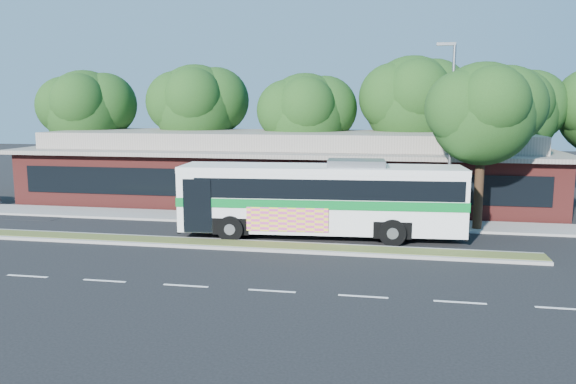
# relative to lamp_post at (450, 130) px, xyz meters

# --- Properties ---
(ground) EXTENTS (120.00, 120.00, 0.00)m
(ground) POSITION_rel_lamp_post_xyz_m (-9.56, -6.00, -4.90)
(ground) COLOR black
(ground) RESTS_ON ground
(median_strip) EXTENTS (26.00, 1.10, 0.15)m
(median_strip) POSITION_rel_lamp_post_xyz_m (-9.56, -5.40, -4.83)
(median_strip) COLOR #495423
(median_strip) RESTS_ON ground
(sidewalk) EXTENTS (44.00, 2.60, 0.12)m
(sidewalk) POSITION_rel_lamp_post_xyz_m (-9.56, 0.40, -4.84)
(sidewalk) COLOR gray
(sidewalk) RESTS_ON ground
(parking_lot) EXTENTS (14.00, 12.00, 0.01)m
(parking_lot) POSITION_rel_lamp_post_xyz_m (-27.56, 4.00, -4.90)
(parking_lot) COLOR black
(parking_lot) RESTS_ON ground
(plaza_building) EXTENTS (33.20, 11.20, 4.45)m
(plaza_building) POSITION_rel_lamp_post_xyz_m (-9.56, 6.99, -2.77)
(plaza_building) COLOR maroon
(plaza_building) RESTS_ON ground
(lamp_post) EXTENTS (0.93, 0.18, 9.07)m
(lamp_post) POSITION_rel_lamp_post_xyz_m (0.00, 0.00, 0.00)
(lamp_post) COLOR slate
(lamp_post) RESTS_ON ground
(tree_bg_a) EXTENTS (6.47, 5.80, 8.63)m
(tree_bg_a) POSITION_rel_lamp_post_xyz_m (-24.15, 9.14, 0.97)
(tree_bg_a) COLOR black
(tree_bg_a) RESTS_ON ground
(tree_bg_b) EXTENTS (6.69, 6.00, 9.00)m
(tree_bg_b) POSITION_rel_lamp_post_xyz_m (-16.13, 10.14, 1.24)
(tree_bg_b) COLOR black
(tree_bg_b) RESTS_ON ground
(tree_bg_c) EXTENTS (6.24, 5.60, 8.26)m
(tree_bg_c) POSITION_rel_lamp_post_xyz_m (-8.16, 9.13, 0.69)
(tree_bg_c) COLOR black
(tree_bg_c) RESTS_ON ground
(tree_bg_d) EXTENTS (6.91, 6.20, 9.37)m
(tree_bg_d) POSITION_rel_lamp_post_xyz_m (-1.12, 10.15, 1.52)
(tree_bg_d) COLOR black
(tree_bg_d) RESTS_ON ground
(tree_bg_e) EXTENTS (6.47, 5.80, 8.50)m
(tree_bg_e) POSITION_rel_lamp_post_xyz_m (4.85, 9.14, 0.84)
(tree_bg_e) COLOR black
(tree_bg_e) RESTS_ON ground
(transit_bus) EXTENTS (13.14, 3.71, 3.65)m
(transit_bus) POSITION_rel_lamp_post_xyz_m (-5.91, -2.96, -2.87)
(transit_bus) COLOR white
(transit_bus) RESTS_ON ground
(sidewalk_tree) EXTENTS (5.49, 4.92, 8.15)m
(sidewalk_tree) POSITION_rel_lamp_post_xyz_m (1.79, -0.11, 0.90)
(sidewalk_tree) COLOR black
(sidewalk_tree) RESTS_ON ground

